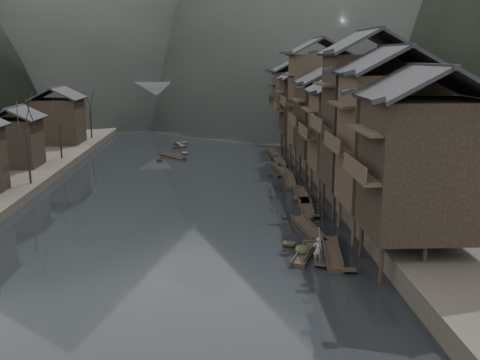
{
  "coord_description": "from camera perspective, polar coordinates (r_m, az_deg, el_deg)",
  "views": [
    {
      "loc": [
        3.87,
        -41.69,
        14.22
      ],
      "look_at": [
        6.06,
        8.64,
        2.5
      ],
      "focal_mm": 40.0,
      "sensor_mm": 36.0,
      "label": 1
    }
  ],
  "objects": [
    {
      "name": "boatman",
      "position": [
        37.61,
        8.31,
        -7.06
      ],
      "size": [
        0.7,
        0.49,
        1.83
      ],
      "primitive_type": "imported",
      "rotation": [
        0.0,
        0.0,
        3.06
      ],
      "color": "#59595B",
      "rests_on": "hero_sampan"
    },
    {
      "name": "cargo_heap",
      "position": [
        39.43,
        6.71,
        -6.94
      ],
      "size": [
        1.13,
        1.48,
        0.68
      ],
      "primitive_type": "ellipsoid",
      "color": "black",
      "rests_on": "hero_sampan"
    },
    {
      "name": "stone_bridge",
      "position": [
        114.12,
        -4.48,
        8.48
      ],
      "size": [
        40.0,
        6.0,
        9.0
      ],
      "color": "#4C4C4F",
      "rests_on": "ground"
    },
    {
      "name": "left_houses",
      "position": [
        66.99,
        -23.89,
        4.64
      ],
      "size": [
        8.1,
        53.2,
        8.73
      ],
      "color": "black",
      "rests_on": "left_bank"
    },
    {
      "name": "midriver_boats",
      "position": [
        81.75,
        -6.83,
        3.13
      ],
      "size": [
        4.43,
        15.18,
        0.45
      ],
      "color": "black",
      "rests_on": "water"
    },
    {
      "name": "stilt_houses",
      "position": [
        62.09,
        10.09,
        8.18
      ],
      "size": [
        9.0,
        67.6,
        16.81
      ],
      "color": "black",
      "rests_on": "ground"
    },
    {
      "name": "bare_trees",
      "position": [
        60.09,
        -22.88,
        4.8
      ],
      "size": [
        3.99,
        61.22,
        7.99
      ],
      "color": "black",
      "rests_on": "left_bank"
    },
    {
      "name": "water",
      "position": [
        44.22,
        -7.42,
        -5.78
      ],
      "size": [
        300.0,
        300.0,
        0.0
      ],
      "primitive_type": "plane",
      "color": "black",
      "rests_on": "ground"
    },
    {
      "name": "hero_sampan",
      "position": [
        39.44,
        6.86,
        -7.82
      ],
      "size": [
        2.68,
        5.08,
        0.44
      ],
      "color": "black",
      "rests_on": "water"
    },
    {
      "name": "right_bank",
      "position": [
        88.43,
        18.19,
        3.78
      ],
      "size": [
        40.0,
        200.0,
        1.8
      ],
      "primitive_type": "cube",
      "color": "#2D2823",
      "rests_on": "ground"
    },
    {
      "name": "moored_sampans",
      "position": [
        59.32,
        5.6,
        -0.63
      ],
      "size": [
        2.84,
        48.61,
        0.47
      ],
      "color": "black",
      "rests_on": "water"
    },
    {
      "name": "bamboo_pole",
      "position": [
        36.83,
        8.75,
        -3.2
      ],
      "size": [
        0.75,
        1.68,
        3.44
      ],
      "primitive_type": "cylinder",
      "rotation": [
        0.47,
        0.0,
        -0.4
      ],
      "color": "#8C7A51",
      "rests_on": "boatman"
    }
  ]
}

